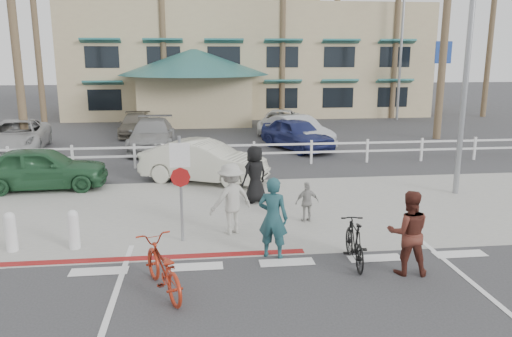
{
  "coord_description": "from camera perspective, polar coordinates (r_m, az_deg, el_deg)",
  "views": [
    {
      "loc": [
        -1.86,
        -9.43,
        4.45
      ],
      "look_at": [
        -0.35,
        3.39,
        1.5
      ],
      "focal_mm": 35.0,
      "sensor_mm": 36.0,
      "label": 1
    }
  ],
  "objects": [
    {
      "name": "palm_9",
      "position": [
        40.31,
        25.35,
        14.6
      ],
      "size": [
        4.0,
        4.0,
        13.0
      ],
      "primitive_type": null,
      "color": "#1B441A",
      "rests_on": "ground"
    },
    {
      "name": "lot_car_4",
      "position": [
        28.9,
        -13.6,
        4.87
      ],
      "size": [
        1.86,
        4.24,
        1.21
      ],
      "primitive_type": "imported",
      "rotation": [
        0.0,
        0.0,
        0.04
      ],
      "color": "#635C50",
      "rests_on": "ground"
    },
    {
      "name": "bollard_0",
      "position": [
        12.46,
        -20.12,
        -6.56
      ],
      "size": [
        0.26,
        0.26,
        0.95
      ],
      "primitive_type": null,
      "color": "silver",
      "rests_on": "ground"
    },
    {
      "name": "palm_1",
      "position": [
        35.95,
        -23.94,
        15.08
      ],
      "size": [
        4.0,
        4.0,
        13.0
      ],
      "primitive_type": null,
      "color": "#1B441A",
      "rests_on": "ground"
    },
    {
      "name": "lot_car_1",
      "position": [
        24.27,
        -11.8,
        3.78
      ],
      "size": [
        2.08,
        5.04,
        1.46
      ],
      "primitive_type": "imported",
      "rotation": [
        0.0,
        0.0,
        0.01
      ],
      "color": "gray",
      "rests_on": "ground"
    },
    {
      "name": "pedestrian_a",
      "position": [
        12.57,
        -2.88,
        -3.49
      ],
      "size": [
        1.36,
        1.14,
        1.82
      ],
      "primitive_type": "imported",
      "rotation": [
        0.0,
        0.0,
        3.62
      ],
      "color": "#A6A59C",
      "rests_on": "ground"
    },
    {
      "name": "palm_4",
      "position": [
        35.61,
        -3.86,
        17.76
      ],
      "size": [
        4.0,
        4.0,
        15.0
      ],
      "primitive_type": null,
      "color": "#1B441A",
      "rests_on": "ground"
    },
    {
      "name": "parking_lot",
      "position": [
        27.85,
        -2.79,
        3.67
      ],
      "size": [
        50.0,
        16.0,
        0.01
      ],
      "primitive_type": "cube",
      "color": "#333335",
      "rests_on": "ground"
    },
    {
      "name": "pedestrian_child",
      "position": [
        13.58,
        5.86,
        -3.84
      ],
      "size": [
        0.69,
        0.36,
        1.12
      ],
      "primitive_type": "imported",
      "rotation": [
        0.0,
        0.0,
        3.27
      ],
      "color": "#9B9995",
      "rests_on": "ground"
    },
    {
      "name": "bike_path",
      "position": [
        8.86,
        6.64,
        -17.36
      ],
      "size": [
        12.0,
        16.0,
        0.01
      ],
      "primitive_type": "cube",
      "color": "#333335",
      "rests_on": "ground"
    },
    {
      "name": "sign_post",
      "position": [
        12.02,
        -8.6,
        -1.73
      ],
      "size": [
        0.5,
        0.1,
        2.9
      ],
      "primitive_type": null,
      "color": "gray",
      "rests_on": "ground"
    },
    {
      "name": "bike_black",
      "position": [
        11.07,
        11.19,
        -8.26
      ],
      "size": [
        0.62,
        1.72,
        1.01
      ],
      "primitive_type": "imported",
      "rotation": [
        0.0,
        0.0,
        3.05
      ],
      "color": "black",
      "rests_on": "ground"
    },
    {
      "name": "lot_car_3",
      "position": [
        24.92,
        4.75,
        4.28
      ],
      "size": [
        3.17,
        4.79,
        1.49
      ],
      "primitive_type": "imported",
      "rotation": [
        0.0,
        0.0,
        0.39
      ],
      "color": "#9C9FA3",
      "rests_on": "ground"
    },
    {
      "name": "pedestrian_b",
      "position": [
        15.22,
        -0.13,
        -0.67
      ],
      "size": [
        1.03,
        0.94,
        1.77
      ],
      "primitive_type": "imported",
      "rotation": [
        0.0,
        0.0,
        3.71
      ],
      "color": "black",
      "rests_on": "ground"
    },
    {
      "name": "palm_10",
      "position": [
        25.8,
        -26.04,
        15.06
      ],
      "size": [
        4.0,
        4.0,
        12.0
      ],
      "primitive_type": null,
      "color": "#1B441A",
      "rests_on": "ground"
    },
    {
      "name": "lot_car_2",
      "position": [
        24.01,
        4.66,
        3.97
      ],
      "size": [
        3.37,
        4.75,
        1.5
      ],
      "primitive_type": "imported",
      "rotation": [
        0.0,
        0.0,
        0.41
      ],
      "color": "navy",
      "rests_on": "ground"
    },
    {
      "name": "car_white_sedan",
      "position": [
        17.83,
        -5.98,
        0.8
      ],
      "size": [
        4.75,
        3.27,
        1.48
      ],
      "primitive_type": "imported",
      "rotation": [
        0.0,
        0.0,
        1.15
      ],
      "color": "beige",
      "rests_on": "ground"
    },
    {
      "name": "streetlight_1",
      "position": [
        36.19,
        16.24,
        12.85
      ],
      "size": [
        0.6,
        2.0,
        9.5
      ],
      "primitive_type": null,
      "color": "gray",
      "rests_on": "ground"
    },
    {
      "name": "palm_7",
      "position": [
        37.2,
        15.85,
        16.34
      ],
      "size": [
        4.0,
        4.0,
        14.0
      ],
      "primitive_type": null,
      "color": "#1B441A",
      "rests_on": "ground"
    },
    {
      "name": "car_red_compact",
      "position": [
        18.27,
        -23.31,
        0.05
      ],
      "size": [
        4.36,
        1.94,
        1.46
      ],
      "primitive_type": "imported",
      "rotation": [
        0.0,
        0.0,
        1.62
      ],
      "color": "#245331",
      "rests_on": "ground"
    },
    {
      "name": "rider_red",
      "position": [
        11.1,
        1.95,
        -5.65
      ],
      "size": [
        0.8,
        0.68,
        1.85
      ],
      "primitive_type": "imported",
      "rotation": [
        0.0,
        0.0,
        2.72
      ],
      "color": "#1E474D",
      "rests_on": "ground"
    },
    {
      "name": "streetlight_0",
      "position": [
        17.11,
        23.08,
        12.04
      ],
      "size": [
        0.6,
        2.0,
        9.0
      ],
      "primitive_type": null,
      "color": "gray",
      "rests_on": "ground"
    },
    {
      "name": "palm_11",
      "position": [
        28.61,
        21.02,
        17.17
      ],
      "size": [
        4.0,
        4.0,
        14.0
      ],
      "primitive_type": null,
      "color": "#1B441A",
      "rests_on": "ground"
    },
    {
      "name": "bollard_1",
      "position": [
        12.86,
        -26.23,
        -6.51
      ],
      "size": [
        0.26,
        0.26,
        0.95
      ],
      "primitive_type": null,
      "color": "silver",
      "rests_on": "ground"
    },
    {
      "name": "palm_5",
      "position": [
        34.99,
        3.08,
        16.21
      ],
      "size": [
        4.0,
        4.0,
        13.0
      ],
      "primitive_type": null,
      "color": "#1B441A",
      "rests_on": "ground"
    },
    {
      "name": "lot_car_5",
      "position": [
        29.09,
        2.77,
        5.36
      ],
      "size": [
        3.41,
        5.13,
        1.31
      ],
      "primitive_type": "imported",
      "rotation": [
        0.0,
        0.0,
        -0.28
      ],
      "color": "silver",
      "rests_on": "ground"
    },
    {
      "name": "lot_car_0",
      "position": [
        25.72,
        -25.67,
        3.33
      ],
      "size": [
        3.22,
        5.68,
        1.5
      ],
      "primitive_type": "imported",
      "rotation": [
        0.0,
        0.0,
        0.14
      ],
      "color": "#A1A1A1",
      "rests_on": "ground"
    },
    {
      "name": "bike_red",
      "position": [
        9.79,
        -10.65,
        -11.05
      ],
      "size": [
        1.36,
        2.08,
        1.03
      ],
      "primitive_type": "imported",
      "rotation": [
        0.0,
        0.0,
        3.52
      ],
      "color": "#9F2813",
      "rests_on": "ground"
    },
    {
      "name": "palm_3",
      "position": [
        34.59,
        -10.69,
        16.89
      ],
      "size": [
        4.0,
        4.0,
        14.0
      ],
      "primitive_type": null,
      "color": "#1B441A",
      "rests_on": "ground"
    },
    {
      "name": "rail_fence",
      "position": [
        20.45,
        0.05,
        1.74
      ],
      "size": [
        29.4,
        0.16,
        1.0
      ],
      "primitive_type": null,
      "color": "silver",
      "rests_on": "ground"
    },
    {
      "name": "building",
      "position": [
        40.63,
        -1.28,
        14.56
      ],
      "size": [
        28.0,
        16.0,
        11.3
      ],
      "primitive_type": null,
      "color": "tan",
      "rests_on": "ground"
    },
    {
      "name": "palm_8",
      "position": [
        39.79,
        20.89,
        16.46
      ],
      "size": [
        4.0,
        4.0,
        15.0
      ],
      "primitive_type": null,
      "color": "#1B441A",
      "rests_on": "ground"
    },
    {
      "name": "sidewalk_plaza",
      "position": [
        14.74,
        0.86,
        -4.68
      ],
      "size": [
        22.0,
        7.0,
        0.01
      ],
      "primitive_type": "cube",
      "color": "gray",
      "rests_on": "ground"
    },
    {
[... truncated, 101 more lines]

